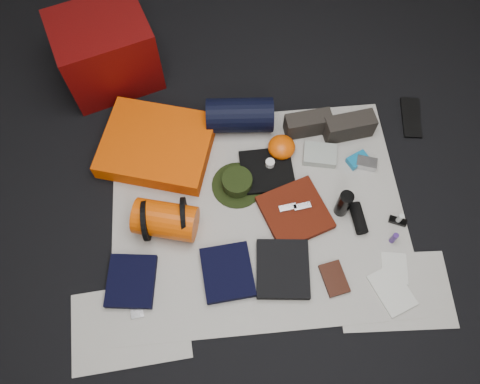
{
  "coord_description": "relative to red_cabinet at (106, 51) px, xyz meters",
  "views": [
    {
      "loc": [
        -0.19,
        -0.98,
        2.39
      ],
      "look_at": [
        -0.09,
        0.09,
        0.1
      ],
      "focal_mm": 35.0,
      "sensor_mm": 36.0,
      "label": 1
    }
  ],
  "objects": [
    {
      "name": "floor",
      "position": [
        0.81,
        -1.02,
        -0.23
      ],
      "size": [
        4.5,
        4.5,
        0.02
      ],
      "primitive_type": "cube",
      "color": "black",
      "rests_on": "ground"
    },
    {
      "name": "newspaper_mat",
      "position": [
        0.81,
        -1.02,
        -0.22
      ],
      "size": [
        1.6,
        1.3,
        0.01
      ],
      "primitive_type": "cube",
      "color": "beige",
      "rests_on": "floor"
    },
    {
      "name": "newspaper_sheet_front_left",
      "position": [
        0.11,
        -1.57,
        -0.22
      ],
      "size": [
        0.61,
        0.44,
        0.0
      ],
      "primitive_type": "cube",
      "rotation": [
        0.0,
        0.0,
        0.07
      ],
      "color": "beige",
      "rests_on": "floor"
    },
    {
      "name": "newspaper_sheet_front_right",
      "position": [
        1.46,
        -1.52,
        -0.22
      ],
      "size": [
        0.6,
        0.43,
        0.0
      ],
      "primitive_type": "cube",
      "rotation": [
        0.0,
        0.0,
        -0.05
      ],
      "color": "beige",
      "rests_on": "floor"
    },
    {
      "name": "red_cabinet",
      "position": [
        0.0,
        0.0,
        0.0
      ],
      "size": [
        0.65,
        0.59,
        0.45
      ],
      "primitive_type": "cube",
      "rotation": [
        0.0,
        0.0,
        0.31
      ],
      "color": "#550606",
      "rests_on": "floor"
    },
    {
      "name": "sleeping_pad",
      "position": [
        0.27,
        -0.58,
        -0.16
      ],
      "size": [
        0.73,
        0.65,
        0.11
      ],
      "primitive_type": "cube",
      "rotation": [
        0.0,
        0.0,
        -0.29
      ],
      "color": "#E24902",
      "rests_on": "newspaper_mat"
    },
    {
      "name": "stuff_sack",
      "position": [
        0.31,
        -1.07,
        -0.12
      ],
      "size": [
        0.36,
        0.27,
        0.19
      ],
      "primitive_type": "cylinder",
      "rotation": [
        0.0,
        1.57,
        -0.26
      ],
      "color": "#D04603",
      "rests_on": "newspaper_mat"
    },
    {
      "name": "sack_strap_left",
      "position": [
        0.21,
        -1.07,
        -0.11
      ],
      "size": [
        0.02,
        0.22,
        0.22
      ],
      "primitive_type": "cylinder",
      "rotation": [
        0.0,
        1.57,
        0.0
      ],
      "color": "black",
      "rests_on": "newspaper_mat"
    },
    {
      "name": "sack_strap_right",
      "position": [
        0.41,
        -1.07,
        -0.11
      ],
      "size": [
        0.03,
        0.22,
        0.22
      ],
      "primitive_type": "cylinder",
      "rotation": [
        0.0,
        1.57,
        0.0
      ],
      "color": "black",
      "rests_on": "newspaper_mat"
    },
    {
      "name": "navy_duffel",
      "position": [
        0.76,
        -0.45,
        -0.12
      ],
      "size": [
        0.4,
        0.23,
        0.2
      ],
      "primitive_type": "cylinder",
      "rotation": [
        0.0,
        1.57,
        -0.07
      ],
      "color": "black",
      "rests_on": "newspaper_mat"
    },
    {
      "name": "boonie_brim",
      "position": [
        0.71,
        -0.85,
        -0.21
      ],
      "size": [
        0.32,
        0.32,
        0.01
      ],
      "primitive_type": "cylinder",
      "rotation": [
        0.0,
        0.0,
        -0.13
      ],
      "color": "black",
      "rests_on": "newspaper_mat"
    },
    {
      "name": "boonie_crown",
      "position": [
        0.71,
        -0.85,
        -0.17
      ],
      "size": [
        0.17,
        0.17,
        0.07
      ],
      "primitive_type": "cylinder",
      "color": "black",
      "rests_on": "boonie_brim"
    },
    {
      "name": "hiking_boot_left",
      "position": [
        1.15,
        -0.52,
        -0.15
      ],
      "size": [
        0.28,
        0.13,
        0.14
      ],
      "primitive_type": "cube",
      "rotation": [
        0.0,
        0.0,
        0.1
      ],
      "color": "black",
      "rests_on": "newspaper_mat"
    },
    {
      "name": "hiking_boot_right",
      "position": [
        1.39,
        -0.57,
        -0.15
      ],
      "size": [
        0.3,
        0.15,
        0.14
      ],
      "primitive_type": "cube",
      "rotation": [
        0.0,
        0.0,
        0.13
      ],
      "color": "black",
      "rests_on": "newspaper_mat"
    },
    {
      "name": "flip_flop_left",
      "position": [
        1.81,
        -0.48,
        -0.22
      ],
      "size": [
        0.15,
        0.28,
        0.01
      ],
      "primitive_type": "cube",
      "rotation": [
        0.0,
        0.0,
        -0.21
      ],
      "color": "black",
      "rests_on": "floor"
    },
    {
      "name": "flip_flop_right",
      "position": [
        1.8,
        -0.5,
        -0.22
      ],
      "size": [
        0.15,
        0.3,
        0.02
      ],
      "primitive_type": "cube",
      "rotation": [
        0.0,
        0.0,
        -0.15
      ],
      "color": "black",
      "rests_on": "floor"
    },
    {
      "name": "trousers_navy_a",
      "position": [
        0.12,
        -1.36,
        -0.2
      ],
      "size": [
        0.27,
        0.3,
        0.04
      ],
      "primitive_type": "cube",
      "rotation": [
        0.0,
        0.0,
        -0.12
      ],
      "color": "black",
      "rests_on": "newspaper_mat"
    },
    {
      "name": "trousers_navy_b",
      "position": [
        0.61,
        -1.36,
        -0.19
      ],
      "size": [
        0.28,
        0.31,
        0.05
      ],
      "primitive_type": "cube",
      "rotation": [
        0.0,
        0.0,
        0.08
      ],
      "color": "black",
      "rests_on": "newspaper_mat"
    },
    {
      "name": "trousers_charcoal",
      "position": [
        0.9,
        -1.37,
        -0.19
      ],
      "size": [
        0.3,
        0.34,
        0.05
      ],
      "primitive_type": "cube",
      "rotation": [
        0.0,
        0.0,
        -0.11
      ],
      "color": "black",
      "rests_on": "newspaper_mat"
    },
    {
      "name": "black_tshirt",
      "position": [
        0.88,
        -0.78,
        -0.2
      ],
      "size": [
        0.3,
        0.28,
        0.03
      ],
      "primitive_type": "cube",
      "rotation": [
        0.0,
        0.0,
        0.02
      ],
      "color": "black",
      "rests_on": "newspaper_mat"
    },
    {
      "name": "red_shirt",
      "position": [
        1.0,
        -1.06,
        -0.2
      ],
      "size": [
        0.42,
        0.42,
        0.04
      ],
      "primitive_type": "cube",
      "rotation": [
        0.0,
        0.0,
        0.33
      ],
      "color": "#4F1508",
      "rests_on": "newspaper_mat"
    },
    {
      "name": "orange_stuff_sack",
      "position": [
        0.98,
        -0.66,
        -0.17
      ],
      "size": [
        0.17,
        0.17,
        0.1
      ],
      "primitive_type": "ellipsoid",
      "rotation": [
        0.0,
        0.0,
        -0.04
      ],
      "color": "#D04603",
      "rests_on": "newspaper_mat"
    },
    {
      "name": "first_aid_pouch",
      "position": [
        1.2,
        -0.71,
        -0.19
      ],
      "size": [
        0.21,
        0.18,
        0.05
      ],
      "primitive_type": "cube",
      "rotation": [
        0.0,
        0.0,
        -0.22
      ],
      "color": "#949C94",
      "rests_on": "newspaper_mat"
    },
    {
      "name": "water_bottle",
      "position": [
        1.26,
        -1.06,
        -0.12
      ],
      "size": [
        0.09,
        0.09,
        0.19
      ],
      "primitive_type": "cylinder",
      "rotation": [
        0.0,
        0.0,
        0.19
      ],
      "color": "black",
      "rests_on": "newspaper_mat"
    },
    {
      "name": "speaker",
      "position": [
        1.34,
        -1.13,
        -0.18
      ],
      "size": [
        0.08,
        0.17,
        0.07
      ],
      "primitive_type": "cylinder",
      "rotation": [
        1.57,
        0.0,
        0.07
      ],
      "color": "black",
      "rests_on": "newspaper_mat"
    },
    {
      "name": "compact_camera",
      "position": [
        1.46,
        -0.79,
        -0.19
      ],
      "size": [
        0.13,
        0.1,
        0.05
      ],
      "primitive_type": "cube",
      "rotation": [
        0.0,
        0.0,
        -0.33
      ],
      "color": "#BAB9BF",
      "rests_on": "newspaper_mat"
    },
    {
      "name": "cyan_case",
      "position": [
        1.41,
        -0.76,
        -0.2
      ],
      "size": [
        0.14,
        0.12,
        0.04
      ],
      "primitive_type": "cube",
      "rotation": [
        0.0,
        0.0,
        0.44
      ],
      "color": "#106B9C",
      "rests_on": "newspaper_mat"
    },
    {
      "name": "toiletry_purple",
      "position": [
        1.5,
        -1.26,
        -0.17
      ],
      "size": [
        0.03,
        0.03,
        0.09
      ],
      "primitive_type": "cylinder",
      "rotation": [
        0.0,
        0.0,
        0.16
      ],
      "color": "#3E226F",
      "rests_on": "newspaper_mat"
    },
    {
      "name": "toiletry_clear",
      "position": [
        1.56,
        -1.15,
        -0.18
      ],
      "size": [
        0.04,
        0.04,
        0.09
      ],
      "primitive_type": "cylinder",
      "rotation": [
        0.0,
        0.0,
        -0.26
      ],
      "color": "silver",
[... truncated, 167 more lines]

